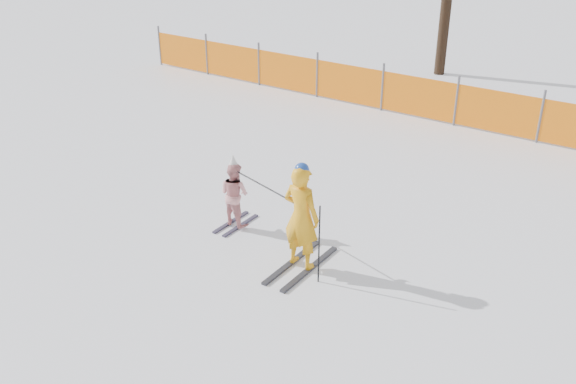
# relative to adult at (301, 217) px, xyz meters

# --- Properties ---
(ground) EXTENTS (120.00, 120.00, 0.00)m
(ground) POSITION_rel_adult_xyz_m (-0.52, -0.10, -0.89)
(ground) COLOR white
(ground) RESTS_ON ground
(adult) EXTENTS (0.63, 1.51, 1.78)m
(adult) POSITION_rel_adult_xyz_m (0.00, 0.00, 0.00)
(adult) COLOR black
(adult) RESTS_ON ground
(child) EXTENTS (0.59, 0.93, 1.34)m
(child) POSITION_rel_adult_xyz_m (-1.70, 0.48, -0.27)
(child) COLOR black
(child) RESTS_ON ground
(ski_poles) EXTENTS (2.04, 0.67, 1.29)m
(ski_poles) POSITION_rel_adult_xyz_m (-0.25, 0.04, -0.01)
(ski_poles) COLOR black
(ski_poles) RESTS_ON ground
(safety_fence) EXTENTS (15.22, 0.06, 1.25)m
(safety_fence) POSITION_rel_adult_xyz_m (-2.88, 7.47, -0.33)
(safety_fence) COLOR #595960
(safety_fence) RESTS_ON ground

